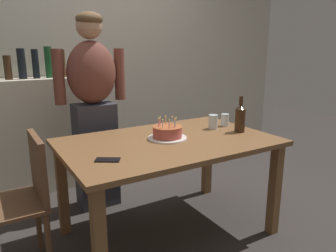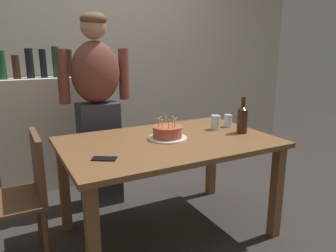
# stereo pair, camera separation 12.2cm
# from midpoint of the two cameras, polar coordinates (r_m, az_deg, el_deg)

# --- Properties ---
(ground_plane) EXTENTS (10.00, 10.00, 0.00)m
(ground_plane) POSITION_cam_midpoint_polar(r_m,az_deg,el_deg) (2.62, -1.33, -18.18)
(ground_plane) COLOR #332D2B
(back_wall) EXTENTS (5.20, 0.10, 2.60)m
(back_wall) POSITION_cam_midpoint_polar(r_m,az_deg,el_deg) (3.65, -13.89, 12.09)
(back_wall) COLOR beige
(back_wall) RESTS_ON ground_plane
(dining_table) EXTENTS (1.50, 0.96, 0.74)m
(dining_table) POSITION_cam_midpoint_polar(r_m,az_deg,el_deg) (2.34, -1.42, -4.75)
(dining_table) COLOR brown
(dining_table) RESTS_ON ground_plane
(birthday_cake) EXTENTS (0.28, 0.28, 0.16)m
(birthday_cake) POSITION_cam_midpoint_polar(r_m,az_deg,el_deg) (2.33, -1.63, -1.25)
(birthday_cake) COLOR white
(birthday_cake) RESTS_ON dining_table
(water_glass_near) EXTENTS (0.07, 0.07, 0.12)m
(water_glass_near) POSITION_cam_midpoint_polar(r_m,az_deg,el_deg) (2.63, 6.66, 0.73)
(water_glass_near) COLOR silver
(water_glass_near) RESTS_ON dining_table
(water_glass_far) EXTENTS (0.07, 0.07, 0.10)m
(water_glass_far) POSITION_cam_midpoint_polar(r_m,az_deg,el_deg) (2.73, 8.76, 1.05)
(water_glass_far) COLOR silver
(water_glass_far) RESTS_ON dining_table
(wine_bottle) EXTENTS (0.08, 0.08, 0.28)m
(wine_bottle) POSITION_cam_midpoint_polar(r_m,az_deg,el_deg) (2.55, 11.30, 1.42)
(wine_bottle) COLOR #382314
(wine_bottle) RESTS_ON dining_table
(cell_phone) EXTENTS (0.16, 0.14, 0.01)m
(cell_phone) POSITION_cam_midpoint_polar(r_m,az_deg,el_deg) (1.95, -12.40, -5.88)
(cell_phone) COLOR black
(cell_phone) RESTS_ON dining_table
(person_man_bearded) EXTENTS (0.61, 0.27, 1.66)m
(person_man_bearded) POSITION_cam_midpoint_polar(r_m,az_deg,el_deg) (2.82, -14.23, 2.90)
(person_man_bearded) COLOR #33333D
(person_man_bearded) RESTS_ON ground_plane
(dining_chair) EXTENTS (0.42, 0.42, 0.87)m
(dining_chair) POSITION_cam_midpoint_polar(r_m,az_deg,el_deg) (2.22, -25.65, -10.80)
(dining_chair) COLOR brown
(dining_chair) RESTS_ON ground_plane
(shelf_cabinet) EXTENTS (0.83, 0.30, 1.39)m
(shelf_cabinet) POSITION_cam_midpoint_polar(r_m,az_deg,el_deg) (3.39, -23.28, -1.32)
(shelf_cabinet) COLOR beige
(shelf_cabinet) RESTS_ON ground_plane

